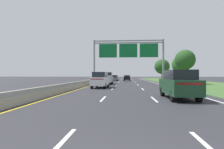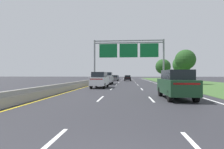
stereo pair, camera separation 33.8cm
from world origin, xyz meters
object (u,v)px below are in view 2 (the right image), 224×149
object	(u,v)px
car_grey_left_lane_sedan	(115,78)
car_navy_left_lane_sedan	(116,77)
car_darkgreen_right_lane_suv	(176,84)
car_black_centre_lane_sedan	(128,78)
roadside_tree_distant	(163,67)
pickup_truck_silver	(107,78)
car_white_left_lane_suv	(100,80)
roadside_tree_far	(182,65)
roadside_tree_mid	(185,60)
overhead_sign_gantry	(129,52)

from	to	relation	value
car_grey_left_lane_sedan	car_navy_left_lane_sedan	distance (m)	8.57
car_grey_left_lane_sedan	car_darkgreen_right_lane_suv	bearing A→B (deg)	-169.01
car_black_centre_lane_sedan	car_darkgreen_right_lane_suv	distance (m)	37.23
car_black_centre_lane_sedan	roadside_tree_distant	size ratio (longest dim) A/B	0.65
pickup_truck_silver	car_darkgreen_right_lane_suv	size ratio (longest dim) A/B	1.15
car_white_left_lane_suv	roadside_tree_distant	bearing A→B (deg)	-21.29
roadside_tree_far	roadside_tree_mid	bearing A→B (deg)	-103.69
car_black_centre_lane_sedan	roadside_tree_mid	bearing A→B (deg)	-146.14
overhead_sign_gantry	roadside_tree_far	xyz separation A→B (m)	(13.97, 10.24, -2.14)
car_black_centre_lane_sedan	car_darkgreen_right_lane_suv	world-z (taller)	car_darkgreen_right_lane_suv
car_navy_left_lane_sedan	car_darkgreen_right_lane_suv	world-z (taller)	car_darkgreen_right_lane_suv
car_black_centre_lane_sedan	roadside_tree_far	world-z (taller)	roadside_tree_far
car_grey_left_lane_sedan	car_darkgreen_right_lane_suv	xyz separation A→B (m)	(7.15, -37.19, 0.28)
pickup_truck_silver	roadside_tree_distant	world-z (taller)	roadside_tree_distant
car_white_left_lane_suv	roadside_tree_distant	distance (m)	38.94
pickup_truck_silver	car_grey_left_lane_sedan	distance (m)	17.72
car_darkgreen_right_lane_suv	roadside_tree_far	distance (m)	37.08
car_grey_left_lane_sedan	roadside_tree_mid	size ratio (longest dim) A/B	0.69
car_white_left_lane_suv	car_black_centre_lane_sedan	bearing A→B (deg)	-6.31
car_darkgreen_right_lane_suv	roadside_tree_far	world-z (taller)	roadside_tree_far
roadside_tree_far	roadside_tree_distant	world-z (taller)	roadside_tree_distant
car_white_left_lane_suv	roadside_tree_distant	world-z (taller)	roadside_tree_distant
car_black_centre_lane_sedan	car_darkgreen_right_lane_suv	bearing A→B (deg)	-174.13
car_black_centre_lane_sedan	roadside_tree_mid	distance (m)	19.66
car_navy_left_lane_sedan	car_darkgreen_right_lane_suv	xyz separation A→B (m)	(7.36, -45.76, 0.28)
car_darkgreen_right_lane_suv	car_black_centre_lane_sedan	bearing A→B (deg)	4.70
roadside_tree_mid	pickup_truck_silver	bearing A→B (deg)	-174.14
pickup_truck_silver	car_grey_left_lane_sedan	bearing A→B (deg)	-0.03
car_navy_left_lane_sedan	roadside_tree_distant	bearing A→B (deg)	-89.76
pickup_truck_silver	roadside_tree_far	xyz separation A→B (m)	(17.98, 15.91, 3.32)
pickup_truck_silver	car_black_centre_lane_sedan	bearing A→B (deg)	-11.45
pickup_truck_silver	car_navy_left_lane_sedan	size ratio (longest dim) A/B	1.22
car_navy_left_lane_sedan	roadside_tree_distant	world-z (taller)	roadside_tree_distant
overhead_sign_gantry	car_darkgreen_right_lane_suv	size ratio (longest dim) A/B	3.19
pickup_truck_silver	car_white_left_lane_suv	distance (m)	9.07
overhead_sign_gantry	pickup_truck_silver	xyz separation A→B (m)	(-4.01, -5.67, -5.46)
car_black_centre_lane_sedan	car_navy_left_lane_sedan	world-z (taller)	same
roadside_tree_mid	overhead_sign_gantry	bearing A→B (deg)	158.21
overhead_sign_gantry	car_darkgreen_right_lane_suv	distance (m)	25.94
car_grey_left_lane_sedan	roadside_tree_mid	bearing A→B (deg)	-138.66
roadside_tree_distant	overhead_sign_gantry	bearing A→B (deg)	-117.99
roadside_tree_far	car_darkgreen_right_lane_suv	bearing A→B (deg)	-106.66
car_navy_left_lane_sedan	roadside_tree_distant	distance (m)	15.57
roadside_tree_far	roadside_tree_distant	xyz separation A→B (m)	(-2.79, 10.78, -0.04)
overhead_sign_gantry	car_grey_left_lane_sedan	bearing A→B (deg)	107.37
pickup_truck_silver	roadside_tree_far	size ratio (longest dim) A/B	0.80
car_white_left_lane_suv	roadside_tree_distant	size ratio (longest dim) A/B	0.70
car_white_left_lane_suv	roadside_tree_far	size ratio (longest dim) A/B	0.70
car_grey_left_lane_sedan	car_black_centre_lane_sedan	distance (m)	3.56
car_darkgreen_right_lane_suv	car_grey_left_lane_sedan	bearing A→B (deg)	10.05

